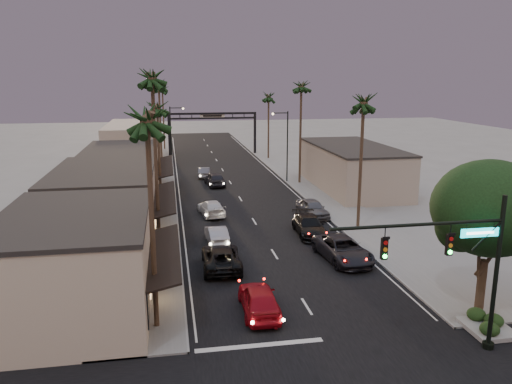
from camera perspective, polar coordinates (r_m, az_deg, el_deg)
name	(u,v)px	position (r m, az deg, el deg)	size (l,w,h in m)	color
ground	(237,193)	(58.02, -2.23, -0.10)	(200.00, 200.00, 0.00)	slate
road	(231,184)	(62.86, -2.85, 0.92)	(14.00, 120.00, 0.02)	black
sidewalk_left	(156,176)	(69.27, -11.41, 1.85)	(5.00, 92.00, 0.12)	slate
sidewalk_right	(291,171)	(71.33, 4.03, 2.39)	(5.00, 92.00, 0.12)	slate
storefront_near	(77,264)	(30.34, -19.79, -7.77)	(8.00, 12.00, 5.50)	#C4AF95
storefront_mid	(105,204)	(43.60, -16.82, -1.33)	(8.00, 14.00, 5.50)	gray
storefront_far	(122,172)	(59.21, -15.09, 2.20)	(8.00, 16.00, 5.00)	#C4AF95
storefront_dist	(134,143)	(81.81, -13.79, 5.49)	(8.00, 20.00, 6.00)	gray
building_right	(352,168)	(60.97, 10.92, 2.71)	(8.00, 18.00, 5.00)	gray
traffic_signal	(462,253)	(25.33, 22.47, -6.50)	(8.51, 0.22, 7.80)	black
corner_tree	(491,212)	(29.89, 25.27, -2.08)	(6.20, 6.20, 8.80)	#38281C
planter	(487,331)	(29.95, 24.91, -14.25)	(2.20, 2.60, 0.24)	gray
arch	(212,123)	(86.68, -5.00, 7.90)	(15.20, 0.40, 7.27)	black
streetlight_right	(285,141)	(63.20, 3.36, 5.87)	(2.13, 0.30, 9.00)	black
streetlight_left	(173,132)	(74.42, -9.51, 6.79)	(2.13, 0.30, 9.00)	black
palm_la	(147,112)	(25.09, -12.40, 8.89)	(3.20, 3.20, 13.20)	#38281C
palm_lb	(152,73)	(38.03, -11.82, 13.13)	(3.20, 3.20, 15.20)	#38281C
palm_lc	(157,104)	(52.09, -11.26, 9.82)	(3.20, 3.20, 12.20)	#38281C
palm_ld	(159,83)	(71.02, -11.07, 12.17)	(3.20, 3.20, 14.20)	#38281C
palm_ra	(364,98)	(43.21, 12.23, 10.48)	(3.20, 3.20, 13.20)	#38281C
palm_rb	(301,83)	(62.17, 5.21, 12.28)	(3.20, 3.20, 14.20)	#38281C
palm_rc	(269,94)	(81.68, 1.45, 11.11)	(3.20, 3.20, 12.20)	#38281C
palm_far	(162,87)	(94.03, -10.67, 11.73)	(3.20, 3.20, 13.20)	#38281C
oncoming_red	(259,299)	(28.87, 0.37, -12.14)	(2.00, 4.97, 1.69)	#9E0B15
oncoming_pickup	(221,257)	(35.32, -4.00, -7.47)	(2.61, 5.66, 1.57)	black
oncoming_silver	(217,235)	(40.54, -4.52, -4.88)	(1.50, 4.29, 1.41)	#98979D
oncoming_white	(211,208)	(48.65, -5.12, -1.82)	(2.04, 5.01, 1.45)	silver
oncoming_dgrey	(215,179)	(61.86, -4.72, 1.48)	(1.99, 4.94, 1.68)	black
oncoming_grey_far	(204,172)	(67.20, -5.94, 2.25)	(1.48, 4.25, 1.40)	#535258
curbside_near	(343,249)	(37.21, 9.90, -6.46)	(2.81, 6.09, 1.69)	black
curbside_black	(309,226)	(42.67, 6.11, -3.85)	(2.27, 5.59, 1.62)	black
curbside_grey	(313,208)	(48.26, 6.49, -1.85)	(1.97, 4.89, 1.67)	#4F5055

